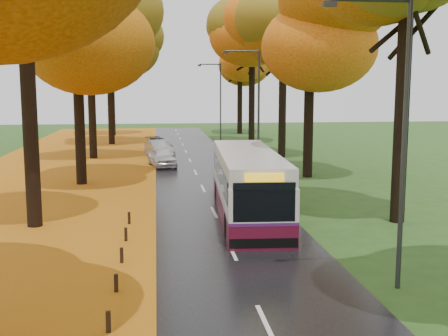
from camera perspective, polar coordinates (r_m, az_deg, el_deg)
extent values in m
cube|color=black|center=(32.15, -2.29, -1.81)|extent=(6.50, 90.00, 0.04)
cube|color=silver|center=(32.14, -2.29, -1.77)|extent=(0.12, 90.00, 0.01)
cube|color=#96530D|center=(32.70, -18.23, -2.07)|extent=(12.00, 90.00, 0.02)
cube|color=#C57414|center=(32.05, -7.74, -1.87)|extent=(0.90, 90.00, 0.01)
cylinder|color=black|center=(23.60, -19.15, 5.21)|extent=(0.60, 0.60, 9.15)
cylinder|color=black|center=(33.38, -14.49, 5.19)|extent=(0.60, 0.60, 8.00)
ellipsoid|color=#F2A31A|center=(33.50, -14.81, 13.76)|extent=(9.20, 9.20, 7.18)
cylinder|color=black|center=(45.34, -13.28, 6.35)|extent=(0.60, 0.60, 8.58)
ellipsoid|color=#F2A31A|center=(45.49, -13.51, 13.11)|extent=(8.00, 8.00, 6.24)
cylinder|color=black|center=(56.23, -11.45, 7.04)|extent=(0.60, 0.60, 9.15)
ellipsoid|color=#F2A31A|center=(56.41, -11.62, 12.86)|extent=(9.20, 9.20, 7.18)
cylinder|color=black|center=(66.25, -11.28, 6.72)|extent=(0.60, 0.60, 8.00)
ellipsoid|color=#F2A31A|center=(66.32, -11.41, 11.04)|extent=(8.00, 8.00, 6.24)
cylinder|color=black|center=(24.24, 17.61, 5.42)|extent=(0.60, 0.60, 9.22)
cylinder|color=black|center=(35.36, 8.60, 5.68)|extent=(0.60, 0.60, 8.19)
ellipsoid|color=#C77C0E|center=(35.50, 8.79, 13.96)|extent=(9.20, 9.20, 7.18)
cylinder|color=black|center=(45.19, 5.96, 6.61)|extent=(0.60, 0.60, 8.70)
ellipsoid|color=#C77C0E|center=(45.36, 6.06, 13.49)|extent=(8.20, 8.20, 6.40)
cylinder|color=black|center=(55.86, 2.84, 7.22)|extent=(0.60, 0.60, 9.22)
ellipsoid|color=#C77C0E|center=(56.04, 2.88, 13.12)|extent=(9.20, 9.20, 7.18)
cylinder|color=black|center=(67.81, 1.61, 6.99)|extent=(0.60, 0.60, 8.19)
ellipsoid|color=#C77C0E|center=(67.88, 1.63, 11.31)|extent=(8.20, 8.20, 6.40)
cube|color=black|center=(13.71, -11.67, -15.09)|extent=(0.11, 0.11, 0.52)
cube|color=black|center=(16.13, -10.90, -11.44)|extent=(0.11, 0.11, 0.52)
cube|color=black|center=(18.59, -10.35, -8.74)|extent=(0.11, 0.11, 0.52)
cube|color=black|center=(21.09, -9.94, -6.67)|extent=(0.11, 0.11, 0.52)
cube|color=black|center=(23.60, -9.61, -5.05)|extent=(0.11, 0.11, 0.52)
cylinder|color=#333538|center=(16.11, 17.81, 1.97)|extent=(0.14, 0.14, 8.00)
cylinder|color=#333538|center=(15.75, 14.68, 16.20)|extent=(2.20, 0.11, 0.11)
cube|color=#333538|center=(15.38, 10.69, 16.07)|extent=(0.35, 0.18, 0.14)
cylinder|color=#333538|center=(37.20, 3.54, 5.73)|extent=(0.14, 0.14, 8.00)
cylinder|color=#333538|center=(37.04, 1.88, 11.77)|extent=(2.20, 0.11, 0.11)
cube|color=#333538|center=(36.89, 0.16, 11.60)|extent=(0.35, 0.18, 0.14)
cylinder|color=#333538|center=(58.95, -0.35, 6.70)|extent=(0.14, 0.14, 8.00)
cylinder|color=#333538|center=(58.86, -1.44, 10.49)|extent=(2.20, 0.11, 0.11)
cube|color=#333538|center=(58.76, -2.52, 10.37)|extent=(0.35, 0.18, 0.14)
cube|color=#530D22|center=(24.63, 2.38, -3.85)|extent=(3.02, 10.84, 0.88)
cube|color=silver|center=(24.42, 2.39, -1.40)|extent=(3.02, 10.84, 1.27)
cube|color=silver|center=(24.28, 2.41, 0.87)|extent=(2.96, 10.62, 0.68)
cube|color=#521B61|center=(24.53, 2.38, -2.74)|extent=(3.04, 10.86, 0.12)
cube|color=black|center=(24.36, 2.40, -0.49)|extent=(3.00, 9.98, 0.83)
cube|color=black|center=(19.19, 4.10, -3.50)|extent=(2.14, 0.18, 1.36)
cube|color=yellow|center=(19.04, 4.13, -1.00)|extent=(1.34, 0.13, 0.27)
cube|color=black|center=(19.55, 4.05, -7.60)|extent=(2.39, 0.25, 0.34)
cylinder|color=black|center=(20.98, 0.45, -5.87)|extent=(0.33, 0.99, 0.97)
cylinder|color=black|center=(21.26, 6.40, -5.73)|extent=(0.33, 0.99, 0.97)
cylinder|color=black|center=(27.67, -0.60, -2.39)|extent=(0.33, 0.99, 0.97)
cylinder|color=black|center=(27.88, 3.92, -2.33)|extent=(0.33, 0.99, 0.97)
imported|color=silver|center=(39.87, -6.30, 1.11)|extent=(2.27, 4.12, 1.33)
imported|color=gray|center=(44.74, -6.59, 1.93)|extent=(2.50, 4.43, 1.38)
imported|color=black|center=(49.66, -6.67, 2.41)|extent=(2.70, 4.20, 1.13)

